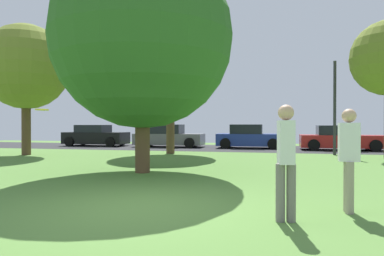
{
  "coord_description": "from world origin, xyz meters",
  "views": [
    {
      "loc": [
        2.31,
        -5.95,
        1.47
      ],
      "look_at": [
        0.0,
        3.86,
        1.36
      ],
      "focal_mm": 33.37,
      "sensor_mm": 36.0,
      "label": 1
    }
  ],
  "objects_px": {
    "parked_car_grey": "(168,137)",
    "parked_car_red": "(340,139)",
    "person_catcher": "(349,155)",
    "frisbee_disc": "(42,110)",
    "oak_tree_right": "(142,38)",
    "street_lamp_post": "(335,108)",
    "maple_tree_near": "(26,67)",
    "parked_car_blue": "(249,137)",
    "oak_tree_center": "(170,62)",
    "person_bystander": "(286,157)",
    "parked_car_black": "(96,136)"
  },
  "relations": [
    {
      "from": "frisbee_disc",
      "to": "parked_car_grey",
      "type": "distance_m",
      "value": 15.94
    },
    {
      "from": "person_catcher",
      "to": "parked_car_blue",
      "type": "relative_size",
      "value": 0.43
    },
    {
      "from": "person_catcher",
      "to": "maple_tree_near",
      "type": "bearing_deg",
      "value": -31.98
    },
    {
      "from": "oak_tree_center",
      "to": "maple_tree_near",
      "type": "height_order",
      "value": "oak_tree_center"
    },
    {
      "from": "oak_tree_center",
      "to": "parked_car_grey",
      "type": "xyz_separation_m",
      "value": [
        -1.66,
        5.05,
        -3.92
      ]
    },
    {
      "from": "parked_car_blue",
      "to": "parked_car_red",
      "type": "height_order",
      "value": "parked_car_blue"
    },
    {
      "from": "person_catcher",
      "to": "frisbee_disc",
      "type": "height_order",
      "value": "frisbee_disc"
    },
    {
      "from": "oak_tree_right",
      "to": "frisbee_disc",
      "type": "xyz_separation_m",
      "value": [
        -0.79,
        -3.72,
        -2.31
      ]
    },
    {
      "from": "oak_tree_center",
      "to": "parked_car_black",
      "type": "distance_m",
      "value": 9.35
    },
    {
      "from": "person_catcher",
      "to": "parked_car_grey",
      "type": "bearing_deg",
      "value": -61.85
    },
    {
      "from": "person_catcher",
      "to": "parked_car_grey",
      "type": "relative_size",
      "value": 0.39
    },
    {
      "from": "parked_car_blue",
      "to": "parked_car_red",
      "type": "xyz_separation_m",
      "value": [
        5.2,
        -0.56,
        -0.02
      ]
    },
    {
      "from": "oak_tree_right",
      "to": "person_bystander",
      "type": "bearing_deg",
      "value": -48.78
    },
    {
      "from": "frisbee_disc",
      "to": "street_lamp_post",
      "type": "height_order",
      "value": "street_lamp_post"
    },
    {
      "from": "person_bystander",
      "to": "parked_car_black",
      "type": "height_order",
      "value": "person_bystander"
    },
    {
      "from": "frisbee_disc",
      "to": "parked_car_blue",
      "type": "xyz_separation_m",
      "value": [
        3.13,
        15.8,
        -1.11
      ]
    },
    {
      "from": "maple_tree_near",
      "to": "person_catcher",
      "type": "bearing_deg",
      "value": -33.4
    },
    {
      "from": "parked_car_grey",
      "to": "parked_car_red",
      "type": "relative_size",
      "value": 0.99
    },
    {
      "from": "person_bystander",
      "to": "frisbee_disc",
      "type": "xyz_separation_m",
      "value": [
        -4.89,
        0.97,
        0.79
      ]
    },
    {
      "from": "maple_tree_near",
      "to": "parked_car_grey",
      "type": "relative_size",
      "value": 1.4
    },
    {
      "from": "parked_car_red",
      "to": "frisbee_disc",
      "type": "bearing_deg",
      "value": -118.67
    },
    {
      "from": "frisbee_disc",
      "to": "parked_car_black",
      "type": "xyz_separation_m",
      "value": [
        -7.28,
        15.73,
        -1.11
      ]
    },
    {
      "from": "person_catcher",
      "to": "parked_car_blue",
      "type": "distance_m",
      "value": 16.19
    },
    {
      "from": "oak_tree_right",
      "to": "parked_car_red",
      "type": "xyz_separation_m",
      "value": [
        7.55,
        11.53,
        -3.44
      ]
    },
    {
      "from": "oak_tree_center",
      "to": "person_bystander",
      "type": "relative_size",
      "value": 3.86
    },
    {
      "from": "parked_car_red",
      "to": "parked_car_black",
      "type": "bearing_deg",
      "value": 178.21
    },
    {
      "from": "parked_car_black",
      "to": "street_lamp_post",
      "type": "height_order",
      "value": "street_lamp_post"
    },
    {
      "from": "parked_car_grey",
      "to": "street_lamp_post",
      "type": "distance_m",
      "value": 10.54
    },
    {
      "from": "parked_car_blue",
      "to": "oak_tree_center",
      "type": "bearing_deg",
      "value": -125.0
    },
    {
      "from": "maple_tree_near",
      "to": "street_lamp_post",
      "type": "height_order",
      "value": "maple_tree_near"
    },
    {
      "from": "oak_tree_right",
      "to": "street_lamp_post",
      "type": "height_order",
      "value": "oak_tree_right"
    },
    {
      "from": "oak_tree_right",
      "to": "frisbee_disc",
      "type": "relative_size",
      "value": 20.29
    },
    {
      "from": "person_bystander",
      "to": "parked_car_black",
      "type": "distance_m",
      "value": 20.67
    },
    {
      "from": "person_catcher",
      "to": "parked_car_red",
      "type": "bearing_deg",
      "value": -97.47
    },
    {
      "from": "parked_car_blue",
      "to": "street_lamp_post",
      "type": "xyz_separation_m",
      "value": [
        4.36,
        -4.15,
        1.59
      ]
    },
    {
      "from": "person_catcher",
      "to": "parked_car_black",
      "type": "xyz_separation_m",
      "value": [
        -13.21,
        15.88,
        -0.3
      ]
    },
    {
      "from": "person_bystander",
      "to": "street_lamp_post",
      "type": "relative_size",
      "value": 0.39
    },
    {
      "from": "parked_car_grey",
      "to": "person_bystander",
      "type": "bearing_deg",
      "value": -67.37
    },
    {
      "from": "oak_tree_center",
      "to": "oak_tree_right",
      "type": "distance_m",
      "value": 7.12
    },
    {
      "from": "frisbee_disc",
      "to": "parked_car_black",
      "type": "height_order",
      "value": "frisbee_disc"
    },
    {
      "from": "maple_tree_near",
      "to": "oak_tree_right",
      "type": "bearing_deg",
      "value": -30.89
    },
    {
      "from": "maple_tree_near",
      "to": "parked_car_black",
      "type": "relative_size",
      "value": 1.47
    },
    {
      "from": "parked_car_grey",
      "to": "parked_car_red",
      "type": "distance_m",
      "value": 10.43
    },
    {
      "from": "oak_tree_right",
      "to": "person_bystander",
      "type": "height_order",
      "value": "oak_tree_right"
    },
    {
      "from": "oak_tree_right",
      "to": "parked_car_grey",
      "type": "height_order",
      "value": "oak_tree_right"
    },
    {
      "from": "oak_tree_center",
      "to": "parked_car_grey",
      "type": "bearing_deg",
      "value": 108.18
    },
    {
      "from": "person_catcher",
      "to": "parked_car_black",
      "type": "distance_m",
      "value": 20.65
    },
    {
      "from": "street_lamp_post",
      "to": "person_bystander",
      "type": "bearing_deg",
      "value": -101.62
    },
    {
      "from": "parked_car_grey",
      "to": "parked_car_blue",
      "type": "height_order",
      "value": "parked_car_blue"
    },
    {
      "from": "parked_car_blue",
      "to": "parked_car_red",
      "type": "bearing_deg",
      "value": -6.14
    }
  ]
}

